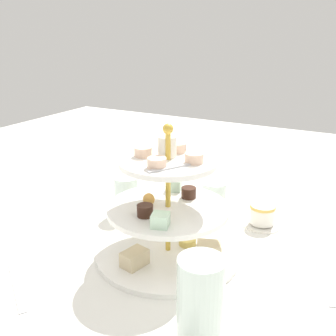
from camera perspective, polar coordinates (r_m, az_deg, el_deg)
The scene contains 8 objects.
ground_plane at distance 0.82m, azimuth 0.00°, elevation -12.29°, with size 2.40×2.40×0.00m, color silver.
tiered_serving_stand at distance 0.78m, azimuth 0.01°, elevation -7.11°, with size 0.29×0.29×0.27m.
water_glass_tall_right at distance 0.59m, azimuth 4.69°, elevation -18.63°, with size 0.07×0.07×0.14m, color silver.
water_glass_short_left at distance 1.00m, azimuth 6.73°, elevation -4.07°, with size 0.06×0.06×0.07m, color silver.
teacup_with_saucer at distance 0.94m, azimuth 13.44°, elevation -6.69°, with size 0.09×0.09×0.05m.
butter_knife_left at distance 0.78m, azimuth -21.02°, elevation -15.35°, with size 0.17×0.01×0.00m, color silver.
butter_knife_right at distance 0.80m, azimuth 20.97°, elevation -14.38°, with size 0.17×0.01×0.00m, color silver.
water_glass_mid_back at distance 0.97m, azimuth -6.02°, elevation -3.95°, with size 0.06×0.06×0.09m, color silver.
Camera 1 is at (-0.61, -0.33, 0.43)m, focal length 42.20 mm.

